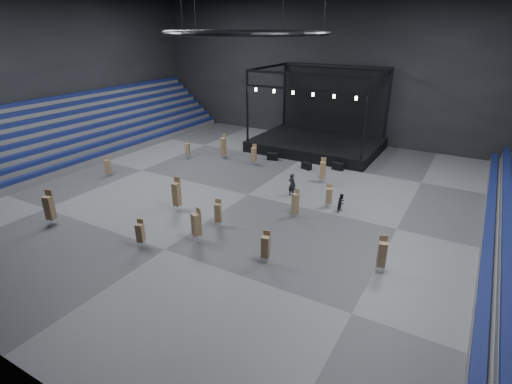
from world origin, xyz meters
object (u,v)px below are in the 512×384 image
Objects in this scene: chair_stack_1 at (49,207)px; chair_stack_9 at (177,194)px; chair_stack_10 at (329,195)px; chair_stack_7 at (266,246)px; chair_stack_0 at (323,170)px; chair_stack_3 at (218,212)px; chair_stack_2 at (188,149)px; crew_member at (341,203)px; flight_case_mid at (307,166)px; chair_stack_8 at (254,154)px; flight_case_right at (338,166)px; chair_stack_4 at (223,146)px; chair_stack_6 at (196,224)px; chair_stack_11 at (382,254)px; man_center at (292,185)px; chair_stack_12 at (295,203)px; chair_stack_5 at (140,232)px; chair_stack_13 at (108,166)px; flight_case_left at (273,156)px; stage at (319,136)px.

chair_stack_9 is (6.39, 6.48, 0.03)m from chair_stack_1.
chair_stack_7 is at bearing -117.85° from chair_stack_10.
chair_stack_0 is 12.42m from chair_stack_3.
chair_stack_0 is 15.44m from chair_stack_2.
flight_case_mid is at bearing 48.88° from crew_member.
chair_stack_9 is (0.41, -12.63, 0.27)m from chair_stack_8.
flight_case_right is 0.42× the size of chair_stack_4.
chair_stack_6 reaches higher than flight_case_mid.
chair_stack_10 is at bearing -77.01° from chair_stack_0.
chair_stack_11 is (5.88, -7.06, 0.19)m from chair_stack_10.
chair_stack_2 reaches higher than flight_case_mid.
man_center is (1.63, -6.96, 0.66)m from flight_case_mid.
chair_stack_12 is (4.19, 4.16, 0.06)m from chair_stack_3.
chair_stack_5 is at bearing -110.89° from chair_stack_12.
chair_stack_5 is 14.79m from chair_stack_13.
chair_stack_6 reaches higher than chair_stack_11.
chair_stack_2 is at bearing 168.20° from chair_stack_0.
crew_member reaches higher than flight_case_right.
chair_stack_6 reaches higher than crew_member.
chair_stack_9 is (-0.55, -14.99, 1.03)m from flight_case_left.
chair_stack_11 is at bearing 10.93° from chair_stack_7.
chair_stack_6 reaches higher than flight_case_right.
chair_stack_4 is at bearing 65.67° from chair_stack_1.
chair_stack_7 is (8.03, 2.42, 0.09)m from chair_stack_5.
chair_stack_8 is (-8.19, -2.79, 0.77)m from flight_case_right.
chair_stack_9 is at bearing -99.81° from chair_stack_8.
chair_stack_8 is 12.17m from chair_stack_10.
flight_case_left is at bearing 113.37° from chair_stack_10.
chair_stack_0 is 1.60× the size of crew_member.
man_center is (12.95, 13.57, -0.38)m from chair_stack_1.
chair_stack_11 is at bearing -62.88° from flight_case_right.
chair_stack_4 reaches higher than flight_case_mid.
chair_stack_10 is at bearing 83.43° from chair_stack_6.
chair_stack_1 is 18.76m from man_center.
chair_stack_12 is (6.94, 9.06, 0.13)m from chair_stack_5.
chair_stack_6 is at bearing -84.95° from chair_stack_8.
chair_stack_4 is (-7.66, -8.70, -0.10)m from stage.
flight_case_mid is at bearing -77.13° from stage.
chair_stack_8 is (7.37, 1.72, 0.11)m from chair_stack_2.
chair_stack_1 reaches higher than chair_stack_2.
man_center is at bearing -2.62° from chair_stack_13.
man_center is at bearing 49.95° from chair_stack_5.
chair_stack_4 is (3.32, 2.03, 0.32)m from chair_stack_2.
chair_stack_6 is at bearing -0.93° from chair_stack_1.
chair_stack_9 is (-4.94, -14.06, 1.07)m from flight_case_mid.
chair_stack_1 is at bearing 135.85° from crew_member.
crew_member is at bearing -68.56° from chair_stack_0.
chair_stack_1 is at bearing 61.79° from man_center.
chair_stack_3 is at bearing -81.96° from chair_stack_8.
chair_stack_3 is 16.14m from chair_stack_4.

